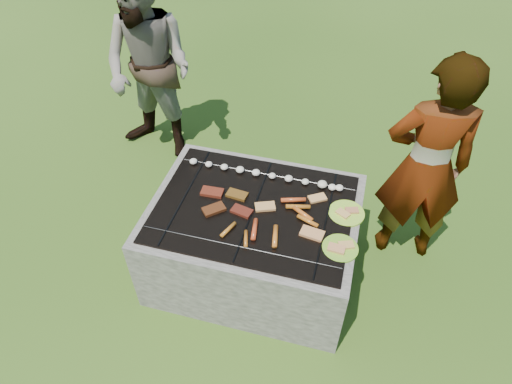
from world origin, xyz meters
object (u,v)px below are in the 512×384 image
plate_far (346,213)px  plate_near (340,248)px  fire_pit (254,242)px  cook (426,167)px  bystander (150,69)px

plate_far → plate_near: 0.28m
fire_pit → cook: size_ratio=0.84×
plate_near → bystander: bystander is taller
fire_pit → plate_near: size_ratio=4.85×
fire_pit → bystander: (-1.17, 1.08, 0.53)m
cook → fire_pit: bearing=16.8°
plate_near → bystander: 2.15m
fire_pit → bystander: bearing=137.1°
plate_far → cook: cook is taller
plate_far → cook: size_ratio=0.17×
plate_far → bystander: bystander is taller
plate_far → bystander: bearing=150.5°
plate_near → cook: 0.80m
plate_far → cook: 0.59m
cook → bystander: 2.24m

